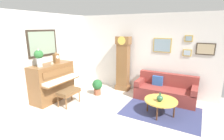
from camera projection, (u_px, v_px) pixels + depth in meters
name	position (u px, v px, depth m)	size (l,w,h in m)	color
ground_plane	(109.00, 119.00, 4.51)	(6.40, 6.00, 0.10)	beige
wall_left	(38.00, 57.00, 5.36)	(0.13, 4.90, 2.80)	silver
wall_back	(142.00, 54.00, 6.19)	(5.30, 0.13, 2.80)	silver
area_rug	(161.00, 111.00, 4.83)	(2.10, 1.50, 0.01)	navy
piano	(53.00, 82.00, 5.54)	(0.87, 1.44, 1.20)	brown
piano_bench	(69.00, 92.00, 5.18)	(0.42, 0.70, 0.48)	brown
grandfather_clock	(123.00, 65.00, 6.31)	(0.52, 0.34, 2.03)	brown
couch	(165.00, 90.00, 5.58)	(1.90, 0.80, 0.84)	maroon
coffee_table	(161.00, 101.00, 4.58)	(0.88, 0.88, 0.43)	gold
mantel_clock	(56.00, 58.00, 5.54)	(0.13, 0.18, 0.38)	brown
flower_vase	(39.00, 56.00, 4.95)	(0.26, 0.26, 0.58)	silver
teacup	(52.00, 63.00, 5.38)	(0.12, 0.12, 0.06)	beige
green_jug	(160.00, 98.00, 4.45)	(0.17, 0.17, 0.24)	#234C33
potted_plant	(97.00, 86.00, 5.96)	(0.36, 0.36, 0.56)	#935138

